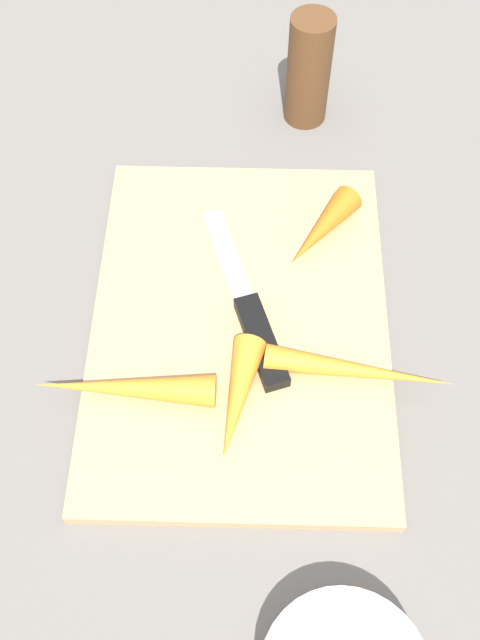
# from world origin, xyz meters

# --- Properties ---
(ground_plane) EXTENTS (1.40, 1.40, 0.00)m
(ground_plane) POSITION_xyz_m (0.00, 0.00, 0.00)
(ground_plane) COLOR slate
(cutting_board) EXTENTS (0.36, 0.26, 0.01)m
(cutting_board) POSITION_xyz_m (0.00, 0.00, 0.01)
(cutting_board) COLOR tan
(cutting_board) RESTS_ON ground_plane
(knife) EXTENTS (0.20, 0.08, 0.01)m
(knife) POSITION_xyz_m (0.01, 0.01, 0.02)
(knife) COLOR #B7B7BC
(knife) RESTS_ON cutting_board
(carrot_longest) EXTENTS (0.04, 0.16, 0.02)m
(carrot_longest) POSITION_xyz_m (0.05, 0.10, 0.02)
(carrot_longest) COLOR orange
(carrot_longest) RESTS_ON cutting_board
(carrot_long) EXTENTS (0.03, 0.15, 0.03)m
(carrot_long) POSITION_xyz_m (0.08, -0.09, 0.03)
(carrot_long) COLOR orange
(carrot_long) RESTS_ON cutting_board
(carrot_short) EXTENTS (0.11, 0.05, 0.03)m
(carrot_short) POSITION_xyz_m (0.08, 0.00, 0.03)
(carrot_short) COLOR orange
(carrot_short) RESTS_ON cutting_board
(carrot_shortest) EXTENTS (0.09, 0.08, 0.03)m
(carrot_shortest) POSITION_xyz_m (-0.09, 0.07, 0.03)
(carrot_shortest) COLOR orange
(carrot_shortest) RESTS_ON cutting_board
(pepper_grinder) EXTENTS (0.04, 0.04, 0.12)m
(pepper_grinder) POSITION_xyz_m (-0.27, 0.06, 0.06)
(pepper_grinder) COLOR brown
(pepper_grinder) RESTS_ON ground_plane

